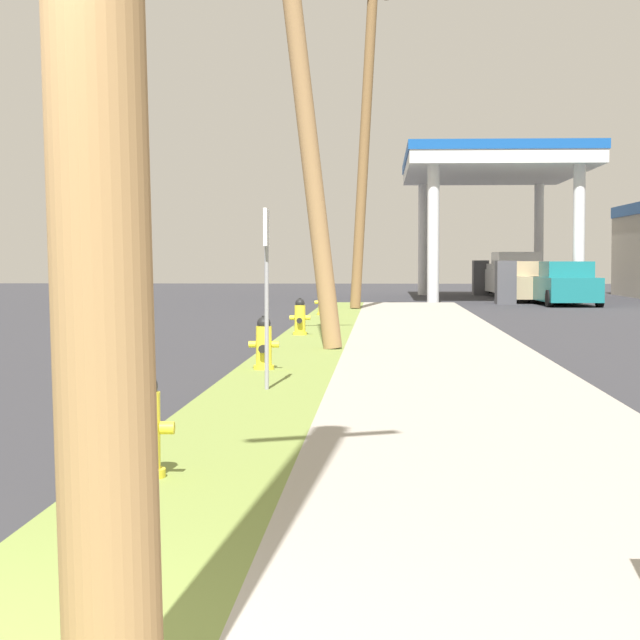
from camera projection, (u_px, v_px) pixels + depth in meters
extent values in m
cylinder|color=yellow|center=(145.00, 473.00, 8.62)|extent=(0.29, 0.29, 0.06)
cylinder|color=yellow|center=(145.00, 435.00, 8.61)|extent=(0.22, 0.22, 0.60)
sphere|color=black|center=(144.00, 386.00, 8.59)|extent=(0.19, 0.19, 0.19)
cylinder|color=black|center=(144.00, 375.00, 8.59)|extent=(0.06, 0.06, 0.05)
cylinder|color=yellow|center=(122.00, 428.00, 8.62)|extent=(0.10, 0.09, 0.09)
cylinder|color=yellow|center=(167.00, 428.00, 8.60)|extent=(0.10, 0.09, 0.09)
cylinder|color=black|center=(140.00, 438.00, 8.44)|extent=(0.11, 0.12, 0.11)
cylinder|color=yellow|center=(264.00, 367.00, 17.08)|extent=(0.29, 0.29, 0.06)
cylinder|color=yellow|center=(264.00, 348.00, 17.07)|extent=(0.22, 0.22, 0.60)
sphere|color=black|center=(264.00, 323.00, 17.05)|extent=(0.19, 0.19, 0.19)
cylinder|color=black|center=(264.00, 318.00, 17.05)|extent=(0.06, 0.06, 0.05)
cylinder|color=yellow|center=(252.00, 344.00, 17.07)|extent=(0.10, 0.09, 0.09)
cylinder|color=yellow|center=(275.00, 344.00, 17.06)|extent=(0.10, 0.09, 0.09)
cylinder|color=black|center=(263.00, 349.00, 16.90)|extent=(0.11, 0.12, 0.11)
cylinder|color=yellow|center=(300.00, 333.00, 24.88)|extent=(0.29, 0.29, 0.06)
cylinder|color=yellow|center=(300.00, 320.00, 24.87)|extent=(0.22, 0.22, 0.60)
sphere|color=black|center=(300.00, 303.00, 24.85)|extent=(0.19, 0.19, 0.19)
cylinder|color=black|center=(300.00, 299.00, 24.85)|extent=(0.06, 0.06, 0.05)
cylinder|color=yellow|center=(292.00, 318.00, 24.87)|extent=(0.10, 0.09, 0.09)
cylinder|color=yellow|center=(308.00, 318.00, 24.86)|extent=(0.10, 0.09, 0.09)
cylinder|color=black|center=(299.00, 321.00, 24.70)|extent=(0.11, 0.12, 0.11)
cylinder|color=yellow|center=(322.00, 314.00, 33.88)|extent=(0.29, 0.29, 0.06)
cylinder|color=yellow|center=(322.00, 304.00, 33.86)|extent=(0.22, 0.22, 0.60)
sphere|color=black|center=(322.00, 292.00, 33.85)|extent=(0.19, 0.19, 0.19)
cylinder|color=black|center=(322.00, 289.00, 33.84)|extent=(0.06, 0.06, 0.05)
cylinder|color=yellow|center=(316.00, 302.00, 33.87)|extent=(0.10, 0.09, 0.09)
cylinder|color=yellow|center=(328.00, 302.00, 33.85)|extent=(0.10, 0.09, 0.09)
cylinder|color=black|center=(322.00, 304.00, 33.70)|extent=(0.11, 0.12, 0.11)
cylinder|color=#937047|center=(299.00, 55.00, 20.63)|extent=(1.54, 0.75, 9.88)
cylinder|color=brown|center=(364.00, 141.00, 38.22)|extent=(1.00, 1.16, 10.38)
cylinder|color=gray|center=(267.00, 300.00, 14.40)|extent=(0.05, 0.05, 2.10)
cube|color=white|center=(266.00, 227.00, 14.36)|extent=(0.04, 0.36, 0.44)
cylinder|color=silver|center=(433.00, 235.00, 45.34)|extent=(0.44, 0.44, 5.11)
cylinder|color=silver|center=(579.00, 234.00, 45.07)|extent=(0.44, 0.44, 5.11)
cylinder|color=silver|center=(423.00, 240.00, 56.92)|extent=(0.44, 0.44, 5.11)
cylinder|color=silver|center=(539.00, 240.00, 56.65)|extent=(0.44, 0.44, 5.11)
cube|color=white|center=(492.00, 169.00, 50.86)|extent=(7.12, 13.41, 0.50)
cube|color=#144C9E|center=(492.00, 159.00, 50.83)|extent=(7.22, 13.51, 0.36)
cube|color=#47474C|center=(506.00, 282.00, 45.29)|extent=(0.70, 1.10, 1.60)
cube|color=#47474C|center=(480.00, 278.00, 56.87)|extent=(0.70, 1.10, 1.60)
cube|color=#197075|center=(565.00, 289.00, 44.01)|extent=(2.05, 4.59, 0.85)
cube|color=#197075|center=(566.00, 269.00, 43.75)|extent=(1.70, 2.10, 0.56)
cylinder|color=black|center=(532.00, 296.00, 45.72)|extent=(0.25, 0.61, 0.60)
cylinder|color=black|center=(579.00, 296.00, 45.72)|extent=(0.25, 0.61, 0.60)
cylinder|color=black|center=(550.00, 299.00, 42.32)|extent=(0.25, 0.61, 0.60)
cylinder|color=black|center=(600.00, 299.00, 42.32)|extent=(0.25, 0.61, 0.60)
cube|color=tan|center=(535.00, 287.00, 47.53)|extent=(2.08, 4.60, 0.85)
cube|color=tan|center=(536.00, 269.00, 47.27)|extent=(1.72, 2.11, 0.56)
cylinder|color=black|center=(510.00, 293.00, 49.33)|extent=(0.25, 0.61, 0.60)
cylinder|color=black|center=(554.00, 293.00, 49.14)|extent=(0.25, 0.61, 0.60)
cylinder|color=black|center=(515.00, 295.00, 45.95)|extent=(0.25, 0.61, 0.60)
cylinder|color=black|center=(561.00, 296.00, 45.76)|extent=(0.25, 0.61, 0.60)
cube|color=white|center=(512.00, 280.00, 54.82)|extent=(2.35, 5.52, 1.00)
cube|color=white|center=(516.00, 261.00, 53.80)|extent=(1.97, 2.17, 0.76)
cube|color=white|center=(508.00, 266.00, 55.97)|extent=(2.07, 3.03, 0.24)
cylinder|color=black|center=(543.00, 289.00, 52.70)|extent=(0.27, 0.77, 0.76)
cylinder|color=black|center=(499.00, 289.00, 52.67)|extent=(0.27, 0.77, 0.76)
cylinder|color=black|center=(525.00, 287.00, 57.00)|extent=(0.27, 0.77, 0.76)
cylinder|color=black|center=(484.00, 287.00, 56.97)|extent=(0.27, 0.77, 0.76)
cube|color=#BCBCC1|center=(516.00, 279.00, 57.59)|extent=(2.14, 5.45, 1.00)
cube|color=#BCBCC1|center=(513.00, 261.00, 58.52)|extent=(1.89, 2.10, 0.76)
cube|color=#BCBCC1|center=(519.00, 266.00, 56.37)|extent=(1.95, 2.96, 0.24)
cylinder|color=black|center=(490.00, 285.00, 59.78)|extent=(0.24, 0.77, 0.76)
cylinder|color=black|center=(529.00, 286.00, 59.73)|extent=(0.24, 0.77, 0.76)
cylinder|color=black|center=(501.00, 288.00, 55.48)|extent=(0.24, 0.77, 0.76)
cylinder|color=black|center=(543.00, 288.00, 55.43)|extent=(0.24, 0.77, 0.76)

